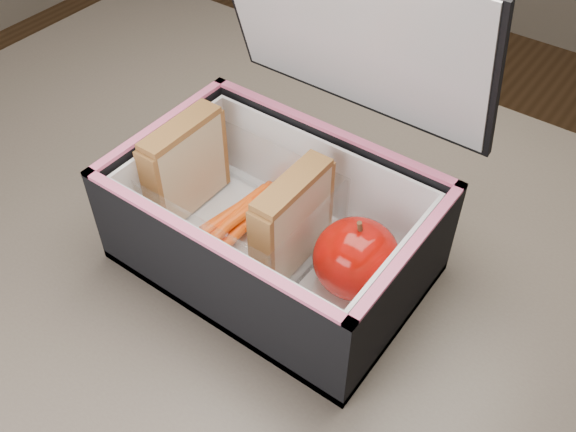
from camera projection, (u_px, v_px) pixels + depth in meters
name	position (u px, v px, depth m)	size (l,w,h in m)	color
kitchen_table	(288.00, 323.00, 0.71)	(1.20, 0.80, 0.75)	brown
lunch_bag	(276.00, 216.00, 0.62)	(0.29, 0.25, 0.29)	black
plastic_tub	(238.00, 206.00, 0.65)	(0.18, 0.13, 0.07)	white
sandwich_left	(185.00, 166.00, 0.66)	(0.03, 0.09, 0.11)	tan
sandwich_right	(292.00, 222.00, 0.60)	(0.03, 0.09, 0.10)	tan
carrot_sticks	(244.00, 215.00, 0.66)	(0.05, 0.15, 0.03)	#F94D10
paper_napkin	(354.00, 282.00, 0.62)	(0.07, 0.08, 0.01)	white
red_apple	(356.00, 258.00, 0.58)	(0.10, 0.10, 0.09)	#810C03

